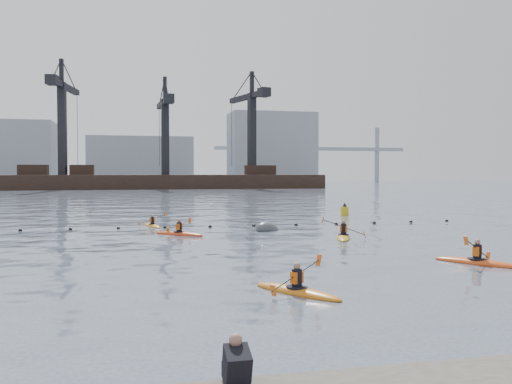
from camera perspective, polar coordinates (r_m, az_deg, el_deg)
ground at (r=15.86m, az=14.13°, el=-11.54°), size 400.00×400.00×0.00m
float_line at (r=37.03m, az=-2.58°, el=-3.61°), size 33.24×0.73×0.24m
barge_pier at (r=123.93m, az=-9.61°, el=1.24°), size 72.00×19.30×29.50m
skyline at (r=164.36m, az=-9.54°, el=4.01°), size 141.00×28.00×22.00m
kayaker_0 at (r=16.92m, az=4.32°, el=-10.25°), size 2.40×3.21×1.20m
kayaker_2 at (r=32.46m, az=-8.09°, el=-4.31°), size 2.99×2.72×1.08m
kayaker_3 at (r=30.95m, az=9.19°, el=-4.62°), size 2.38×3.64×1.34m
kayaker_4 at (r=23.84m, az=22.25°, el=-6.77°), size 2.58×3.37×1.38m
kayaker_5 at (r=37.74m, az=-10.86°, el=-3.45°), size 1.96×2.96×1.05m
mooring_buoy at (r=34.71m, az=1.21°, el=-4.05°), size 2.53×2.56×1.50m
nav_buoy at (r=47.15m, az=9.31°, el=-1.98°), size 0.68×0.68×1.24m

